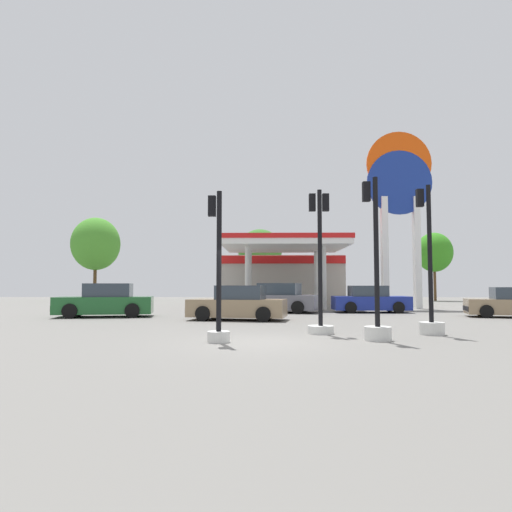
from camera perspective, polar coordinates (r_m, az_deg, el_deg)
The scene contains 15 objects.
ground_plane at distance 12.46m, azimuth 0.39°, elevation -10.84°, with size 90.00×90.00×0.00m, color slate.
gas_station at distance 36.21m, azimuth 3.20°, elevation -2.45°, with size 9.83×13.26×4.67m.
station_pole_sign at distance 31.59m, azimuth 17.73°, elevation 7.32°, with size 4.28×0.56×11.78m.
car_0 at distance 26.33m, azimuth 14.26°, elevation -5.46°, with size 4.24×1.98×1.51m.
car_1 at distance 23.21m, azimuth -18.53°, elevation -5.51°, with size 4.79×2.67×1.62m.
car_2 at distance 25.52m, azimuth 2.71°, elevation -5.48°, with size 4.96×3.17×1.65m.
car_3 at distance 20.05m, azimuth -2.29°, elevation -6.14°, with size 4.50×2.49×1.53m.
car_4 at distance 24.91m, azimuth 29.67°, elevation -5.27°, with size 4.32×2.67×1.44m.
traffic_signal_0 at distance 13.15m, azimuth 14.98°, elevation -5.20°, with size 0.75×0.75×4.63m.
traffic_signal_1 at distance 15.20m, azimuth 21.19°, elevation -4.83°, with size 0.77×0.77×4.73m.
traffic_signal_2 at distance 12.36m, azimuth -4.87°, elevation -4.35°, with size 0.63×0.67×4.14m.
traffic_signal_3 at distance 14.63m, azimuth 8.12°, elevation -3.48°, with size 0.83×0.83×4.64m.
tree_0 at distance 47.38m, azimuth -19.65°, elevation 1.44°, with size 4.73×4.73×8.22m.
tree_1 at distance 44.12m, azimuth 0.51°, elevation 0.72°, with size 4.32×4.32×7.01m.
tree_2 at distance 47.51m, azimuth 21.64°, elevation 0.43°, with size 3.52×3.52×6.68m.
Camera 1 is at (0.16, -12.36, 1.55)m, focal length 31.57 mm.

